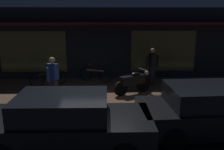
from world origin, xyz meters
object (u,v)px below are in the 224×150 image
object	(u,v)px
person_bystander	(152,66)
parked_car_far	(211,111)
motorcycle	(133,82)
bicycle_parked	(48,78)
person_photographer	(53,78)
parked_car_near	(67,123)
bicycle_extra	(95,74)

from	to	relation	value
person_bystander	parked_car_far	distance (m)	4.56
motorcycle	bicycle_parked	distance (m)	3.86
person_photographer	parked_car_near	xyz separation A→B (m)	(0.91, -3.06, -0.32)
motorcycle	person_photographer	distance (m)	3.16
bicycle_parked	person_photographer	world-z (taller)	person_photographer
motorcycle	bicycle_extra	bearing A→B (deg)	130.73
person_bystander	parked_car_far	world-z (taller)	person_bystander
bicycle_parked	parked_car_far	xyz separation A→B (m)	(5.45, -4.44, 0.20)
person_bystander	parked_car_far	xyz separation A→B (m)	(0.78, -4.48, -0.32)
bicycle_extra	parked_car_far	bearing A→B (deg)	-56.28
bicycle_parked	parked_car_near	xyz separation A→B (m)	(1.54, -5.08, 0.20)
bicycle_extra	person_photographer	distance (m)	3.05
bicycle_extra	person_photographer	world-z (taller)	person_photographer
motorcycle	bicycle_extra	xyz separation A→B (m)	(-1.59, 1.85, -0.14)
bicycle_extra	person_bystander	xyz separation A→B (m)	(2.60, -0.58, 0.52)
bicycle_parked	person_bystander	size ratio (longest dim) A/B	0.92
parked_car_far	parked_car_near	bearing A→B (deg)	-170.74
motorcycle	person_bystander	bearing A→B (deg)	51.55
parked_car_near	bicycle_extra	bearing A→B (deg)	84.67
bicycle_parked	bicycle_extra	world-z (taller)	same
person_photographer	motorcycle	bearing A→B (deg)	14.65
bicycle_extra	parked_car_near	xyz separation A→B (m)	(-0.53, -5.70, 0.20)
person_bystander	parked_car_far	bearing A→B (deg)	-80.11
motorcycle	parked_car_far	distance (m)	3.68
parked_car_near	parked_car_far	world-z (taller)	same
bicycle_parked	parked_car_far	distance (m)	7.03
bicycle_extra	parked_car_near	size ratio (longest dim) A/B	0.37
bicycle_extra	parked_car_near	world-z (taller)	parked_car_near
bicycle_extra	person_bystander	size ratio (longest dim) A/B	0.93
bicycle_parked	bicycle_extra	distance (m)	2.16
person_photographer	parked_car_far	xyz separation A→B (m)	(4.82, -2.42, -0.32)
bicycle_parked	person_bystander	world-z (taller)	person_bystander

